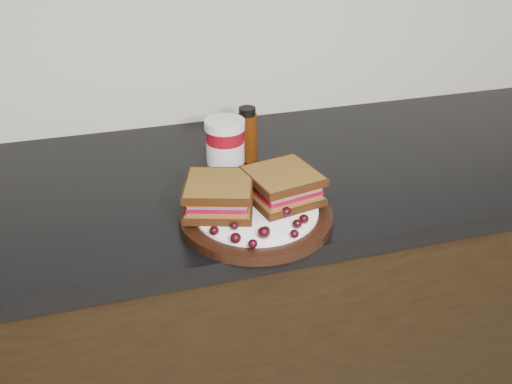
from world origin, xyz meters
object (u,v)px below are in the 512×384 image
oil_bottle (247,134)px  plate (256,216)px  sandwich_left (219,196)px  condiment_jar (225,148)px

oil_bottle → plate: bearing=-102.0°
sandwich_left → oil_bottle: bearing=80.9°
sandwich_left → condiment_jar: bearing=90.7°
plate → sandwich_left: size_ratio=2.33×
sandwich_left → condiment_jar: size_ratio=0.99×
condiment_jar → plate: bearing=-87.3°
plate → oil_bottle: 0.26m
condiment_jar → sandwich_left: bearing=-107.0°
plate → condiment_jar: bearing=92.7°
condiment_jar → oil_bottle: (0.06, 0.06, -0.00)m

